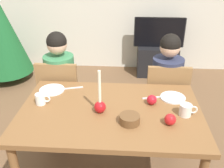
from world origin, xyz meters
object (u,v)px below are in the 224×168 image
chair_right (165,98)px  plate_left (52,90)px  tv (159,32)px  mug_left (41,99)px  chair_left (61,95)px  person_right_child (165,92)px  mug_right (186,110)px  person_left_child (61,89)px  apple_near_candle (170,119)px  apple_by_left_plate (152,100)px  dining_table (110,119)px  tv_stand (157,60)px  plate_right (173,97)px  bowl_walnuts (130,119)px  candle_centerpiece (100,104)px  christmas_tree (0,32)px

chair_right → plate_left: 1.12m
tv → mug_left: tv is taller
chair_left → chair_right: 1.07m
person_right_child → mug_right: (0.05, -0.68, 0.23)m
person_left_child → apple_near_candle: person_left_child is taller
chair_right → apple_by_left_plate: (-0.19, -0.50, 0.28)m
apple_near_candle → dining_table: bearing=159.9°
tv_stand → mug_right: bearing=-91.0°
plate_right → mug_right: bearing=-77.2°
tv_stand → plate_left: (-1.14, -2.03, 0.52)m
dining_table → tv_stand: dining_table is taller
mug_left → plate_left: bearing=83.9°
tv → bowl_walnuts: (-0.46, -2.46, 0.07)m
dining_table → apple_by_left_plate: 0.36m
dining_table → person_left_child: 0.85m
person_left_child → chair_right: bearing=-1.7°
apple_near_candle → person_right_child: bearing=84.2°
bowl_walnuts → apple_near_candle: 0.28m
chair_right → bowl_walnuts: size_ratio=6.16×
plate_left → person_left_child: bearing=93.6°
plate_left → candle_centerpiece: bearing=-34.0°
plate_right → mug_left: mug_left is taller
tv_stand → chair_right: bearing=-93.1°
dining_table → mug_left: 0.57m
tv → mug_left: size_ratio=6.62×
chair_left → plate_right: size_ratio=4.35×
tv → apple_by_left_plate: size_ratio=9.92×
tv → apple_near_candle: (-0.17, -2.46, 0.08)m
christmas_tree → mug_right: bearing=-40.2°
dining_table → chair_left: bearing=132.5°
candle_centerpiece → apple_near_candle: 0.52m
tv_stand → apple_near_candle: bearing=-94.0°
chair_left → person_right_child: (1.07, 0.03, 0.06)m
tv_stand → bowl_walnuts: bearing=-100.5°
tv → christmas_tree: bearing=-171.5°
chair_left → plate_left: chair_left is taller
person_right_child → plate_right: 0.47m
tv → apple_near_candle: tv is taller
tv_stand → person_right_child: bearing=-93.2°
chair_right → candle_centerpiece: size_ratio=2.61×
christmas_tree → mug_right: (2.34, -1.98, 0.02)m
person_left_child → mug_right: (1.12, -0.68, 0.23)m
chair_left → mug_right: bearing=-29.9°
dining_table → tv: tv is taller
candle_centerpiece → mug_right: bearing=-0.1°
christmas_tree → mug_left: christmas_tree is taller
tv_stand → christmas_tree: 2.47m
apple_near_candle → apple_by_left_plate: bearing=112.6°
candle_centerpiece → plate_left: 0.56m
christmas_tree → chair_left: bearing=-47.5°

